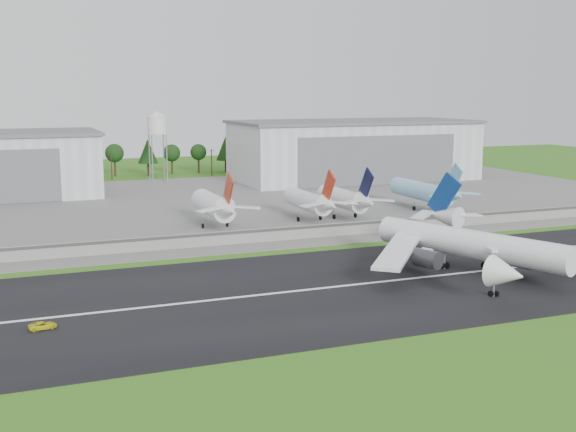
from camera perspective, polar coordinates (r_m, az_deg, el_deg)
name	(u,v)px	position (r m, az deg, el deg)	size (l,w,h in m)	color
ground	(391,297)	(134.27, 8.14, -6.38)	(600.00, 600.00, 0.00)	#266317
runway	(366,284)	(142.68, 6.15, -5.34)	(320.00, 60.00, 0.10)	black
runway_centerline	(366,283)	(142.67, 6.15, -5.32)	(220.00, 1.00, 0.02)	white
apron	(213,204)	(243.40, -5.95, 0.97)	(320.00, 150.00, 0.10)	slate
blast_fence	(283,234)	(182.23, -0.41, -1.39)	(240.00, 0.61, 3.50)	gray
hangar_east	(353,150)	(310.81, 5.19, 5.23)	(102.00, 47.00, 25.20)	silver
water_tower	(157,123)	(302.91, -10.31, 7.25)	(8.40, 8.40, 29.40)	#99999E
utility_poles	(163,178)	(320.51, -9.83, 2.99)	(230.00, 3.00, 12.00)	black
treeline	(156,174)	(335.11, -10.35, 3.27)	(320.00, 16.00, 22.00)	black
main_airliner	(470,250)	(153.60, 14.21, -2.64)	(53.33, 57.25, 18.17)	white
ground_vehicle	(43,325)	(121.65, -18.81, -8.19)	(2.01, 4.37, 1.21)	#CECB18
parked_jet_red_a	(216,206)	(198.13, -5.70, 0.81)	(7.36, 31.29, 16.90)	white
parked_jet_red_b	(311,201)	(207.58, 1.86, 1.16)	(7.36, 31.29, 16.52)	white
parked_jet_navy	(347,199)	(212.35, 4.70, 1.36)	(7.36, 31.29, 16.63)	white
parked_jet_skyblue	(427,191)	(231.42, 10.89, 1.92)	(7.36, 37.29, 16.71)	#85C4E6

